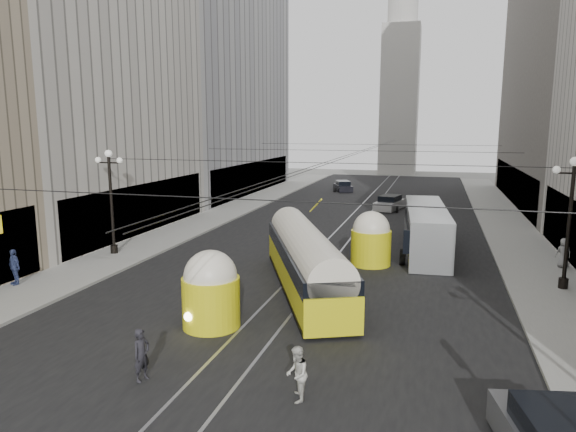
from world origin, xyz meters
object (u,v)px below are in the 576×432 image
Objects in this scene: streetcar at (306,259)px; city_bus at (426,227)px; pedestrian_sidewalk_right at (564,253)px; pedestrian_crossing_a at (142,355)px; pedestrian_sidewalk_left at (14,267)px; pedestrian_crossing_b at (297,374)px.

streetcar is 11.21m from city_bus.
city_bus is 6.88× the size of pedestrian_sidewalk_right.
city_bus is at bearing -26.90° from pedestrian_sidewalk_right.
city_bus is at bearing -7.17° from pedestrian_crossing_a.
city_bus is 6.68× the size of pedestrian_crossing_a.
city_bus reaches higher than pedestrian_crossing_a.
streetcar reaches higher than pedestrian_crossing_a.
city_bus reaches higher than pedestrian_sidewalk_right.
city_bus is 23.61m from pedestrian_sidewalk_left.
city_bus is 21.64m from pedestrian_crossing_a.
pedestrian_crossing_a is at bearing -112.18° from city_bus.
pedestrian_sidewalk_left reaches higher than pedestrian_crossing_a.
pedestrian_crossing_b is 0.92× the size of pedestrian_sidewalk_left.
pedestrian_sidewalk_right is (12.92, 7.42, -0.58)m from streetcar.
pedestrian_crossing_a is 0.95× the size of pedestrian_sidewalk_left.
streetcar is 8.14× the size of pedestrian_crossing_b.
pedestrian_sidewalk_right is 0.92× the size of pedestrian_sidewalk_left.
streetcar is 1.18× the size of city_bus.
pedestrian_sidewalk_left is (-26.92, -11.01, 0.07)m from pedestrian_sidewalk_right.
pedestrian_sidewalk_right is (7.48, -2.38, -0.59)m from city_bus.
pedestrian_sidewalk_left is at bearing 13.03° from pedestrian_sidewalk_right.
streetcar is 8.15× the size of pedestrian_sidewalk_right.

